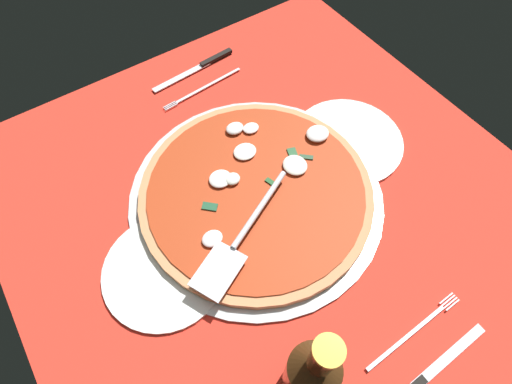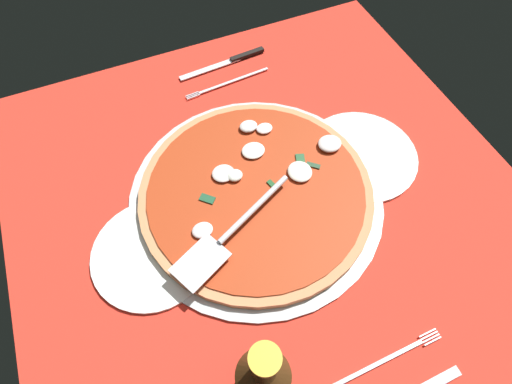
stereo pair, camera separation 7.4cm
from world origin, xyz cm
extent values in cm
cube|color=red|center=(0.00, 0.00, -0.40)|extent=(90.98, 90.98, 0.80)
cube|color=white|center=(-40.94, 4.55, 0.05)|extent=(9.10, 9.10, 0.10)
cube|color=white|center=(-40.94, 22.74, 0.05)|extent=(9.10, 9.10, 0.10)
cube|color=white|center=(-31.84, -4.55, 0.05)|extent=(9.10, 9.10, 0.10)
cube|color=white|center=(-31.84, 13.65, 0.05)|extent=(9.10, 9.10, 0.10)
cube|color=white|center=(-31.84, 31.84, 0.05)|extent=(9.10, 9.10, 0.10)
cube|color=white|center=(-22.74, -13.65, 0.05)|extent=(9.10, 9.10, 0.10)
cube|color=white|center=(-22.74, 4.55, 0.05)|extent=(9.10, 9.10, 0.10)
cube|color=white|center=(-22.74, 22.74, 0.05)|extent=(9.10, 9.10, 0.10)
cube|color=white|center=(-22.74, 40.94, 0.05)|extent=(9.10, 9.10, 0.10)
cube|color=white|center=(-13.65, -22.74, 0.05)|extent=(9.10, 9.10, 0.10)
cube|color=white|center=(-13.65, -4.55, 0.05)|extent=(9.10, 9.10, 0.10)
cube|color=white|center=(-13.65, 13.65, 0.05)|extent=(9.10, 9.10, 0.10)
cube|color=white|center=(-13.65, 31.84, 0.05)|extent=(9.10, 9.10, 0.10)
cube|color=white|center=(-4.55, -31.84, 0.05)|extent=(9.10, 9.10, 0.10)
cube|color=white|center=(-4.55, -13.65, 0.05)|extent=(9.10, 9.10, 0.10)
cube|color=white|center=(-4.55, 4.55, 0.05)|extent=(9.10, 9.10, 0.10)
cube|color=white|center=(-4.55, 22.74, 0.05)|extent=(9.10, 9.10, 0.10)
cube|color=white|center=(-4.55, 40.94, 0.05)|extent=(9.10, 9.10, 0.10)
cube|color=white|center=(4.55, -40.94, 0.05)|extent=(9.10, 9.10, 0.10)
cube|color=white|center=(4.55, -22.74, 0.05)|extent=(9.10, 9.10, 0.10)
cube|color=white|center=(4.55, -4.55, 0.05)|extent=(9.10, 9.10, 0.10)
cube|color=white|center=(4.55, 13.65, 0.05)|extent=(9.10, 9.10, 0.10)
cube|color=white|center=(4.55, 31.84, 0.05)|extent=(9.10, 9.10, 0.10)
cube|color=white|center=(13.65, -31.84, 0.05)|extent=(9.10, 9.10, 0.10)
cube|color=white|center=(13.65, -13.65, 0.05)|extent=(9.10, 9.10, 0.10)
cube|color=white|center=(13.65, 4.55, 0.05)|extent=(9.10, 9.10, 0.10)
cube|color=white|center=(13.65, 22.74, 0.05)|extent=(9.10, 9.10, 0.10)
cube|color=white|center=(13.65, 40.94, 0.05)|extent=(9.10, 9.10, 0.10)
cube|color=white|center=(22.74, -22.74, 0.05)|extent=(9.10, 9.10, 0.10)
cube|color=white|center=(22.74, -4.55, 0.05)|extent=(9.10, 9.10, 0.10)
cube|color=white|center=(22.74, 13.65, 0.05)|extent=(9.10, 9.10, 0.10)
cube|color=white|center=(22.74, 31.84, 0.05)|extent=(9.10, 9.10, 0.10)
cube|color=white|center=(31.84, -13.65, 0.05)|extent=(9.10, 9.10, 0.10)
cube|color=white|center=(31.84, 4.55, 0.05)|extent=(9.10, 9.10, 0.10)
cube|color=white|center=(31.84, 22.74, 0.05)|extent=(9.10, 9.10, 0.10)
cube|color=white|center=(31.84, 40.94, 0.05)|extent=(9.10, 9.10, 0.10)
cube|color=white|center=(40.94, -4.55, 0.05)|extent=(9.10, 9.10, 0.10)
cube|color=white|center=(40.94, 13.65, 0.05)|extent=(9.10, 9.10, 0.10)
cube|color=white|center=(40.94, 31.84, 0.05)|extent=(9.10, 9.10, 0.10)
cylinder|color=silver|center=(-2.02, 1.15, 0.55)|extent=(45.96, 45.96, 0.89)
cylinder|color=white|center=(-22.46, -2.32, 0.60)|extent=(20.42, 20.42, 1.00)
cylinder|color=white|center=(20.25, 1.54, 0.60)|extent=(21.78, 21.78, 1.00)
cylinder|color=tan|center=(-2.02, 1.15, 1.75)|extent=(41.95, 41.95, 1.52)
cylinder|color=#AB3515|center=(-2.02, 1.15, 2.66)|extent=(38.88, 38.88, 0.30)
ellipsoid|color=white|center=(2.25, 14.77, 3.43)|extent=(3.56, 2.97, 1.24)
ellipsoid|color=white|center=(-13.50, -2.93, 3.28)|extent=(3.55, 3.01, 0.95)
ellipsoid|color=white|center=(-6.20, 6.40, 3.31)|extent=(4.16, 3.87, 1.00)
ellipsoid|color=white|center=(-4.48, 5.09, 3.42)|extent=(2.87, 2.63, 1.21)
ellipsoid|color=white|center=(14.69, 4.66, 3.50)|extent=(4.52, 4.07, 1.39)
ellipsoid|color=white|center=(4.96, 13.19, 3.25)|extent=(3.22, 2.70, 0.88)
ellipsoid|color=silver|center=(6.68, 1.22, 3.36)|extent=(4.41, 4.69, 1.09)
ellipsoid|color=white|center=(0.84, 9.06, 3.26)|extent=(4.41, 3.92, 0.89)
cube|color=#24542E|center=(8.02, 3.52, 2.96)|extent=(2.58, 3.54, 0.30)
cube|color=#26462D|center=(9.72, 1.71, 2.96)|extent=(2.52, 2.40, 0.30)
cube|color=#1D4F24|center=(1.00, 0.92, 2.96)|extent=(1.43, 2.21, 0.30)
cube|color=#1C4E30|center=(-10.65, 2.69, 2.96)|extent=(2.90, 2.88, 0.30)
cube|color=silver|center=(-15.72, -8.64, 4.35)|extent=(10.17, 8.75, 0.30)
cylinder|color=silver|center=(-4.26, -3.25, 4.70)|extent=(15.58, 8.03, 1.00)
cube|color=white|center=(2.60, -34.95, 0.40)|extent=(18.11, 12.35, 0.60)
cube|color=silver|center=(2.57, -32.21, 0.83)|extent=(16.01, 0.76, 0.25)
cube|color=silver|center=(12.08, -32.78, 0.83)|extent=(3.00, 0.25, 0.25)
cube|color=silver|center=(12.08, -32.34, 0.83)|extent=(3.00, 0.25, 0.25)
cube|color=silver|center=(12.07, -31.90, 0.83)|extent=(3.00, 0.25, 0.25)
cube|color=silver|center=(12.07, -31.46, 0.83)|extent=(3.00, 0.25, 0.25)
cube|color=silver|center=(5.77, -37.65, 0.83)|extent=(14.69, 1.55, 0.25)
cube|color=white|center=(5.11, 33.23, 0.40)|extent=(20.93, 14.70, 0.60)
cube|color=silver|center=(5.33, 30.25, 0.83)|extent=(16.68, 1.82, 0.25)
cube|color=silver|center=(-4.52, 29.97, 0.83)|extent=(3.01, 0.44, 0.25)
cube|color=silver|center=(-4.49, 29.53, 0.83)|extent=(3.01, 0.44, 0.25)
cube|color=silver|center=(-4.46, 29.09, 0.83)|extent=(3.01, 0.44, 0.25)
cube|color=black|center=(11.11, 36.66, 1.10)|extent=(8.37, 1.80, 0.80)
cube|color=silver|center=(1.78, 35.98, 0.83)|extent=(14.60, 2.46, 0.25)
cylinder|color=#412711|center=(-13.99, -28.67, 6.81)|extent=(6.61, 6.61, 13.42)
cone|color=#412711|center=(-13.99, -28.67, 15.40)|extent=(6.61, 6.61, 3.77)
cylinder|color=#412711|center=(-13.99, -28.67, 20.55)|extent=(2.84, 2.84, 6.53)
cylinder|color=gold|center=(-13.99, -28.67, 24.12)|extent=(3.27, 3.27, 0.60)
camera|label=1|loc=(-24.13, -31.37, 65.10)|focal=29.09mm
camera|label=2|loc=(-17.62, -34.95, 65.10)|focal=29.09mm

